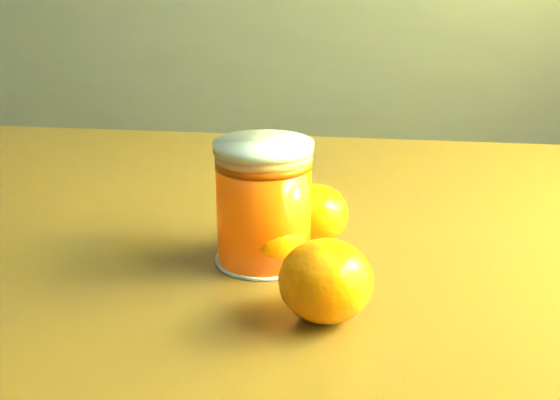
{
  "coord_description": "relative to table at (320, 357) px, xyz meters",
  "views": [
    {
      "loc": [
        0.86,
        -0.51,
        1.04
      ],
      "look_at": [
        0.85,
        0.07,
        0.83
      ],
      "focal_mm": 50.0,
      "sensor_mm": 36.0,
      "label": 1
    }
  ],
  "objects": [
    {
      "name": "table",
      "position": [
        0.0,
        0.0,
        0.0
      ],
      "size": [
        1.12,
        0.84,
        0.78
      ],
      "rotation": [
        0.0,
        0.0,
        -0.11
      ],
      "color": "brown",
      "rests_on": "ground"
    },
    {
      "name": "orange_back",
      "position": [
        -0.01,
        0.02,
        0.13
      ],
      "size": [
        0.06,
        0.06,
        0.05
      ],
      "primitive_type": "ellipsoid",
      "rotation": [
        0.0,
        0.0,
        -0.03
      ],
      "color": "orange",
      "rests_on": "table"
    },
    {
      "name": "orange_extra",
      "position": [
        -0.0,
        -0.12,
        0.13
      ],
      "size": [
        0.08,
        0.08,
        0.06
      ],
      "primitive_type": "ellipsoid",
      "rotation": [
        0.0,
        0.0,
        0.33
      ],
      "color": "orange",
      "rests_on": "table"
    },
    {
      "name": "juice_glass",
      "position": [
        -0.05,
        -0.02,
        0.15
      ],
      "size": [
        0.08,
        0.08,
        0.1
      ],
      "rotation": [
        0.0,
        0.0,
        0.17
      ],
      "color": "#F44F04",
      "rests_on": "table"
    },
    {
      "name": "orange_front",
      "position": [
        -0.04,
        -0.03,
        0.13
      ],
      "size": [
        0.08,
        0.08,
        0.05
      ],
      "primitive_type": "ellipsoid",
      "rotation": [
        0.0,
        0.0,
        -0.36
      ],
      "color": "orange",
      "rests_on": "table"
    }
  ]
}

